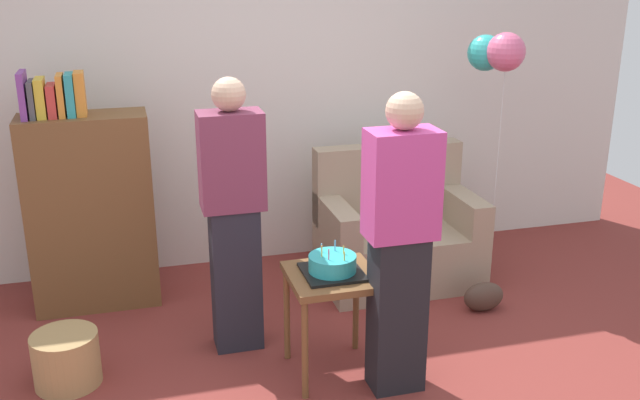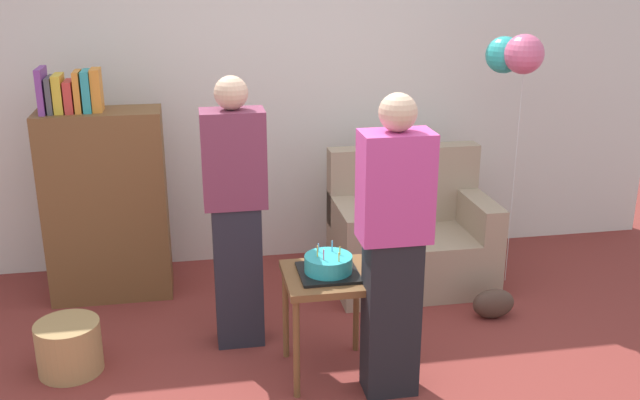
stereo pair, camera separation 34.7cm
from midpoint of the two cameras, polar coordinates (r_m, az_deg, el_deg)
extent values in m
plane|color=maroon|center=(4.02, 4.37, -15.28)|extent=(8.00, 8.00, 0.00)
cube|color=silver|center=(5.42, -0.79, 9.17)|extent=(6.00, 0.10, 2.70)
cube|color=gray|center=(5.21, 9.14, -4.67)|extent=(1.10, 0.70, 0.40)
cube|color=gray|center=(5.28, 8.45, 1.25)|extent=(1.10, 0.16, 0.56)
cube|color=gray|center=(4.96, 4.19, -1.71)|extent=(0.16, 0.70, 0.24)
cube|color=gray|center=(5.26, 14.15, -1.02)|extent=(0.16, 0.70, 0.24)
cube|color=brown|center=(5.01, -14.64, -0.48)|extent=(0.80, 0.36, 1.30)
cube|color=#7F3D93|center=(4.86, -19.21, 8.17)|extent=(0.04, 0.25, 0.29)
cube|color=#4C4C51|center=(4.86, -18.61, 7.89)|extent=(0.03, 0.22, 0.23)
cube|color=gold|center=(4.85, -18.03, 8.01)|extent=(0.06, 0.20, 0.24)
cube|color=red|center=(4.85, -17.26, 7.83)|extent=(0.05, 0.20, 0.20)
cube|color=orange|center=(4.84, -16.64, 8.22)|extent=(0.04, 0.20, 0.26)
cube|color=teal|center=(4.83, -15.98, 8.28)|extent=(0.05, 0.20, 0.26)
cube|color=orange|center=(4.82, -15.28, 8.39)|extent=(0.06, 0.17, 0.27)
cube|color=brown|center=(3.94, 3.20, -6.17)|extent=(0.48, 0.48, 0.04)
cylinder|color=brown|center=(3.86, 0.75, -11.81)|extent=(0.04, 0.04, 0.57)
cylinder|color=brown|center=(3.95, 6.86, -11.17)|extent=(0.04, 0.04, 0.57)
cylinder|color=brown|center=(4.22, -0.36, -8.97)|extent=(0.04, 0.04, 0.57)
cylinder|color=brown|center=(4.30, 5.22, -8.47)|extent=(0.04, 0.04, 0.57)
cube|color=black|center=(3.93, 3.20, -5.80)|extent=(0.32, 0.32, 0.02)
cylinder|color=#2DB2B7|center=(3.91, 3.22, -5.09)|extent=(0.26, 0.26, 0.09)
cylinder|color=#F2CC4C|center=(3.90, 4.14, -4.07)|extent=(0.01, 0.01, 0.05)
cylinder|color=#66B2E5|center=(3.94, 3.50, -3.69)|extent=(0.01, 0.01, 0.06)
cylinder|color=#66B2E5|center=(3.93, 2.40, -3.83)|extent=(0.01, 0.01, 0.05)
cylinder|color=#F2CC4C|center=(3.86, 2.37, -4.11)|extent=(0.01, 0.01, 0.06)
cylinder|color=#EA668C|center=(3.82, 2.90, -4.39)|extent=(0.01, 0.01, 0.06)
cylinder|color=#F2CC4C|center=(3.81, 4.12, -4.56)|extent=(0.01, 0.01, 0.05)
cube|color=#23232D|center=(4.33, -4.20, -5.98)|extent=(0.28, 0.20, 0.88)
cube|color=#75334C|center=(4.08, -4.44, 3.25)|extent=(0.36, 0.22, 0.56)
sphere|color=#D1A889|center=(4.00, -4.57, 8.43)|extent=(0.19, 0.19, 0.19)
cube|color=black|center=(3.88, 8.21, -9.17)|extent=(0.28, 0.20, 0.88)
cube|color=#C6428E|center=(3.61, 8.73, 1.00)|extent=(0.36, 0.22, 0.56)
sphere|color=#D1A889|center=(3.51, 9.03, 6.84)|extent=(0.19, 0.19, 0.19)
cylinder|color=#A88451|center=(4.33, -17.05, -11.12)|extent=(0.36, 0.36, 0.30)
ellipsoid|color=#473328|center=(4.91, 15.55, -7.93)|extent=(0.28, 0.14, 0.20)
cylinder|color=silver|center=(5.24, 16.96, 1.71)|extent=(0.00, 0.00, 1.57)
sphere|color=#D65B84|center=(5.02, 17.80, 10.91)|extent=(0.26, 0.26, 0.26)
sphere|color=#2DADA8|center=(5.11, 16.28, 10.95)|extent=(0.25, 0.25, 0.25)
camera|label=1|loc=(0.17, -87.54, 0.83)|focal=40.46mm
camera|label=2|loc=(0.17, 92.46, -0.83)|focal=40.46mm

